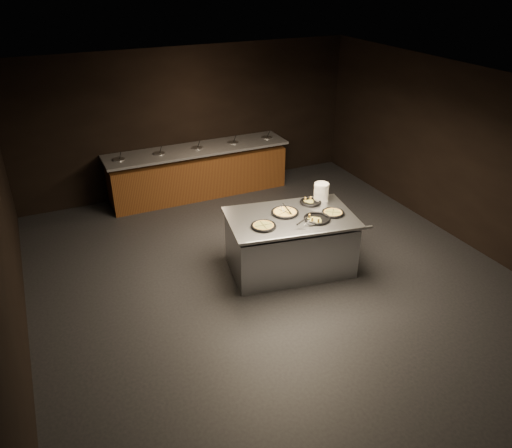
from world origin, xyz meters
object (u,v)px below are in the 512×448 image
(plate_stack, at_px, (321,192))
(pan_veggie_whole, at_px, (263,226))
(pan_cheese_whole, at_px, (285,212))
(serving_counter, at_px, (290,244))

(plate_stack, relative_size, pan_veggie_whole, 0.75)
(plate_stack, height_order, pan_cheese_whole, plate_stack)
(serving_counter, distance_m, pan_cheese_whole, 0.51)
(serving_counter, distance_m, pan_veggie_whole, 0.73)
(serving_counter, height_order, pan_cheese_whole, pan_cheese_whole)
(pan_veggie_whole, distance_m, pan_cheese_whole, 0.55)
(pan_veggie_whole, bearing_deg, serving_counter, 13.32)
(serving_counter, relative_size, pan_cheese_whole, 4.90)
(serving_counter, height_order, plate_stack, plate_stack)
(pan_veggie_whole, bearing_deg, pan_cheese_whole, 27.46)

